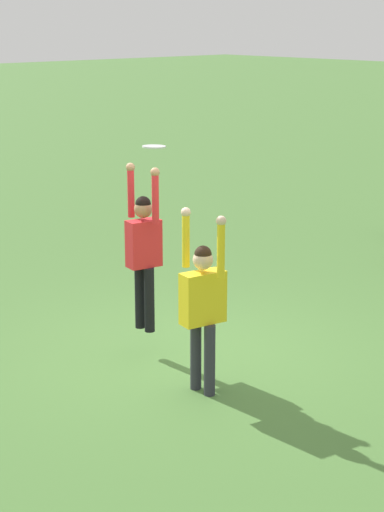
% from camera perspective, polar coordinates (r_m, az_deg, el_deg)
% --- Properties ---
extents(ground_plane, '(120.00, 120.00, 0.00)m').
position_cam_1_polar(ground_plane, '(10.24, -0.39, -6.53)').
color(ground_plane, '#4C7A38').
extents(person_jumping, '(0.54, 0.42, 1.96)m').
position_cam_1_polar(person_jumping, '(9.83, -3.24, 0.70)').
color(person_jumping, black).
rests_on(person_jumping, ground_plane).
extents(person_defending, '(0.63, 0.50, 1.97)m').
position_cam_1_polar(person_defending, '(8.88, 0.73, -2.93)').
color(person_defending, '#2D2D38').
rests_on(person_defending, ground_plane).
extents(frisbee, '(0.25, 0.25, 0.02)m').
position_cam_1_polar(frisbee, '(8.96, -2.55, 7.30)').
color(frisbee, white).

